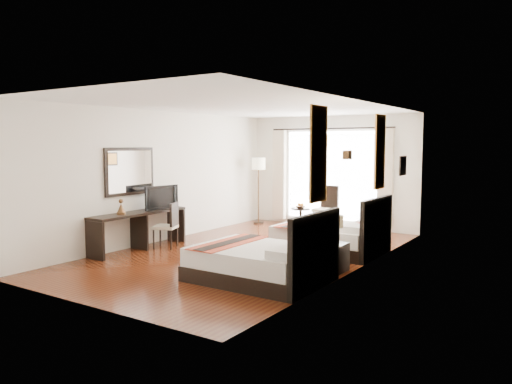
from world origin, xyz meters
The scene contains 29 objects.
floor centered at (0.00, 0.00, -0.01)m, with size 4.50×7.50×0.01m, color #3E160B.
ceiling centered at (0.00, 0.00, 2.79)m, with size 4.50×7.50×0.02m, color white.
wall_headboard centered at (2.25, 0.00, 1.40)m, with size 0.01×7.50×2.80m, color silver.
wall_desk centered at (-2.25, 0.00, 1.40)m, with size 0.01×7.50×2.80m, color silver.
wall_window centered at (0.00, 3.75, 1.40)m, with size 4.50×0.01×2.80m, color silver.
wall_entry centered at (0.00, -3.75, 1.40)m, with size 4.50×0.01×2.80m, color silver.
window_glass centered at (0.00, 3.73, 1.30)m, with size 2.40×0.02×2.20m, color white.
sheer_curtain centered at (0.00, 3.67, 1.30)m, with size 2.30×0.02×2.10m, color white.
drape_left centered at (-1.45, 3.63, 1.28)m, with size 0.35×0.14×2.35m, color #C4B398.
drape_right centered at (1.45, 3.63, 1.28)m, with size 0.35×0.14×2.35m, color #C4B398.
art_panel_near centered at (2.23, -1.49, 1.95)m, with size 0.03×0.50×1.35m, color #9A3516.
art_panel_far centered at (2.23, 1.01, 1.95)m, with size 0.03×0.50×1.35m, color #9A3516.
wall_sconce centered at (2.19, -0.38, 1.92)m, with size 0.10×0.14×0.14m, color #4C311B.
mirror_frame centered at (-2.22, -0.91, 1.55)m, with size 0.04×1.25×0.95m, color black.
mirror_glass centered at (-2.19, -0.91, 1.55)m, with size 0.01×1.12×0.82m, color white.
bed_near centered at (1.31, -1.49, 0.29)m, with size 1.99×1.55×1.12m.
bed_far centered at (1.32, 1.01, 0.29)m, with size 1.97×1.54×1.11m.
nightstand centered at (1.97, -0.38, 0.23)m, with size 0.39×0.48×0.46m, color black.
table_lamp centered at (1.95, -0.26, 0.78)m, with size 0.26×0.26×0.41m.
vase centered at (1.96, -0.51, 0.56)m, with size 0.12×0.12×0.12m, color black.
console_desk centered at (-1.99, -0.91, 0.38)m, with size 0.50×2.20×0.76m, color black.
television centered at (-1.97, -0.36, 1.00)m, with size 0.85×0.11×0.49m, color black.
bronze_figurine centered at (-1.99, -1.35, 0.88)m, with size 0.17×0.17×0.26m, color #4C311B, non-canonical shape.
desk_chair centered at (-1.63, -0.51, 0.28)m, with size 0.56×0.56×0.92m.
floor_lamp centered at (-1.78, 3.12, 1.47)m, with size 0.35×0.35×1.74m.
side_table centered at (-0.43, 2.94, 0.27)m, with size 0.46×0.46×0.53m, color black.
fruit_bowl centered at (-0.42, 2.91, 0.56)m, with size 0.23×0.23×0.06m, color #4D391B.
window_chair centered at (0.15, 3.16, 0.33)m, with size 0.51×0.51×1.08m.
jute_rug centered at (-0.02, 2.69, 0.01)m, with size 1.26×0.86×0.01m, color tan.
Camera 1 is at (5.35, -7.80, 2.08)m, focal length 35.00 mm.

